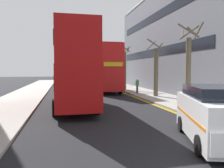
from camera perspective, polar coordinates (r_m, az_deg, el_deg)
sidewalk_right at (r=21.83m, az=12.87°, el=-3.53°), size 4.00×80.00×0.14m
sidewalk_left at (r=20.25m, az=-22.95°, el=-4.28°), size 4.00×80.00×0.14m
kerb_line_outer at (r=19.20m, az=9.65°, el=-4.66°), size 0.10×56.00×0.01m
kerb_line_inner at (r=19.14m, az=9.20°, el=-4.68°), size 0.10×56.00×0.01m
double_decker_bus_away at (r=17.21m, az=-9.72°, el=4.50°), size 2.98×10.86×5.64m
double_decker_bus_oncoming at (r=28.98m, az=-2.05°, el=4.15°), size 2.90×10.84×5.64m
taxi_minivan at (r=9.38m, az=24.16°, el=-6.98°), size 3.22×5.15×2.12m
pedestrian_far at (r=25.91m, az=6.25°, el=-0.32°), size 0.34×0.22×1.62m
street_tree_near at (r=23.06m, az=10.77°, el=3.16°), size 1.61×1.98×5.57m
street_tree_mid at (r=17.65m, az=18.36°, el=4.05°), size 1.98×2.00×5.91m
street_tree_far at (r=30.12m, az=3.18°, el=4.05°), size 1.78×1.94×5.87m
street_tree_distant at (r=42.72m, az=-1.31°, el=4.36°), size 1.80×1.81×6.29m
townhouse_terrace_right at (r=32.25m, az=18.46°, el=9.90°), size 10.08×28.00×12.78m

